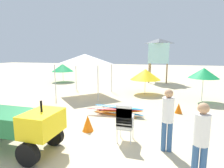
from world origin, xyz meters
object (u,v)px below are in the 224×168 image
utility_cart (18,124)px  traffic_cone_near (179,108)px  lifeguard_near_center (168,116)px  lifeguard_tower (159,51)px  surfboard_pile (117,111)px  stacked_plastic_chairs (125,120)px  lifeguard_near_left (201,137)px  beach_umbrella_left (63,68)px  beach_umbrella_mid (204,73)px  cooler_box (57,115)px  beach_umbrella_far (145,74)px  popup_canopy (85,59)px  traffic_cone_far (88,123)px

utility_cart → traffic_cone_near: utility_cart is taller
lifeguard_near_center → lifeguard_tower: lifeguard_tower is taller
surfboard_pile → stacked_plastic_chairs: bearing=-70.1°
lifeguard_near_left → beach_umbrella_left: lifeguard_near_left is taller
surfboard_pile → beach_umbrella_mid: size_ratio=1.36×
lifeguard_near_left → cooler_box: 5.71m
lifeguard_near_center → lifeguard_tower: (-0.76, 12.95, 1.90)m
lifeguard_tower → beach_umbrella_far: lifeguard_tower is taller
beach_umbrella_far → traffic_cone_near: (1.92, -3.76, -1.07)m
beach_umbrella_mid → cooler_box: bearing=-142.5°
lifeguard_near_left → traffic_cone_near: size_ratio=3.66×
popup_canopy → lifeguard_near_left: bearing=-51.3°
popup_canopy → cooler_box: popup_canopy is taller
utility_cart → beach_umbrella_far: beach_umbrella_far is taller
surfboard_pile → traffic_cone_far: traffic_cone_far is taller
lifeguard_near_center → lifeguard_tower: size_ratio=0.44×
lifeguard_near_center → beach_umbrella_mid: 6.63m
beach_umbrella_far → beach_umbrella_left: bearing=158.2°
lifeguard_near_left → stacked_plastic_chairs: bearing=144.9°
beach_umbrella_left → traffic_cone_near: 12.27m
utility_cart → lifeguard_tower: bearing=77.1°
utility_cart → beach_umbrella_far: 8.91m
lifeguard_near_center → cooler_box: lifeguard_near_center is taller
beach_umbrella_far → traffic_cone_near: beach_umbrella_far is taller
lifeguard_tower → traffic_cone_near: size_ratio=8.50×
traffic_cone_far → beach_umbrella_mid: bearing=50.8°
stacked_plastic_chairs → popup_canopy: 7.23m
beach_umbrella_mid → utility_cart: bearing=-128.7°
surfboard_pile → traffic_cone_near: traffic_cone_near is taller
popup_canopy → traffic_cone_near: bearing=-23.3°
surfboard_pile → beach_umbrella_far: (0.72, 4.81, 1.11)m
stacked_plastic_chairs → popup_canopy: (-3.88, 5.87, 1.64)m
beach_umbrella_far → cooler_box: bearing=-116.7°
stacked_plastic_chairs → lifeguard_near_left: lifeguard_near_left is taller
utility_cart → lifeguard_near_center: lifeguard_near_center is taller
utility_cart → traffic_cone_near: bearing=46.4°
utility_cart → stacked_plastic_chairs: utility_cart is taller
beach_umbrella_left → lifeguard_near_left: bearing=-49.3°
beach_umbrella_left → traffic_cone_far: bearing=-55.6°
utility_cart → beach_umbrella_mid: beach_umbrella_mid is taller
lifeguard_near_left → beach_umbrella_left: 15.52m
utility_cart → traffic_cone_near: 6.58m
beach_umbrella_left → traffic_cone_near: (10.02, -6.99, -1.10)m
surfboard_pile → utility_cart: bearing=-117.0°
beach_umbrella_mid → traffic_cone_far: beach_umbrella_mid is taller
stacked_plastic_chairs → beach_umbrella_left: beach_umbrella_left is taller
stacked_plastic_chairs → beach_umbrella_left: bearing=128.3°
utility_cart → cooler_box: utility_cart is taller
lifeguard_near_center → stacked_plastic_chairs: bearing=171.1°
utility_cart → lifeguard_near_left: lifeguard_near_left is taller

